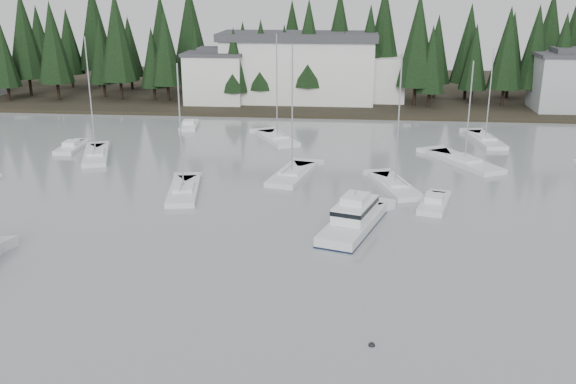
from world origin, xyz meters
name	(u,v)px	position (x,y,z in m)	size (l,w,h in m)	color
far_shore_land	(332,90)	(0.00, 97.00, 0.00)	(240.00, 54.00, 1.00)	black
conifer_treeline	(329,100)	(0.00, 86.00, 0.00)	(200.00, 22.00, 20.00)	black
house_west	(215,77)	(-18.00, 79.00, 4.65)	(9.54, 7.42, 8.75)	silver
house_east_a	(569,81)	(36.00, 78.00, 4.90)	(10.60, 8.48, 9.25)	#999EA0
harbor_inn	(311,68)	(-2.96, 82.34, 5.78)	(29.50, 11.50, 10.90)	silver
cabin_cruiser_center	(353,221)	(4.05, 26.37, 0.63)	(5.82, 10.22, 4.19)	silver
sailboat_2	(395,188)	(8.02, 37.36, 0.08)	(5.03, 8.77, 13.38)	silver
sailboat_3	(96,156)	(-25.01, 45.89, 0.08)	(5.41, 9.59, 13.88)	silver
sailboat_4	(277,140)	(-5.49, 56.04, 0.07)	(6.53, 9.05, 13.59)	silver
sailboat_5	(184,193)	(-11.78, 33.93, 0.07)	(4.02, 8.99, 12.60)	silver
sailboat_6	(465,163)	(16.13, 47.08, 0.05)	(7.50, 10.35, 11.64)	silver
sailboat_9	(292,176)	(-2.16, 40.34, 0.07)	(4.80, 9.15, 13.70)	silver
sailboat_11	(485,141)	(20.35, 57.81, 0.06)	(3.89, 9.47, 12.02)	silver
runabout_1	(434,205)	(11.14, 32.49, 0.13)	(3.64, 6.25, 1.42)	silver
runabout_3	(189,127)	(-18.31, 62.33, 0.13)	(2.95, 5.86, 1.42)	silver
runabout_4	(72,148)	(-29.23, 49.06, 0.13)	(2.46, 6.19, 1.42)	silver
mooring_buoy_dark	(372,346)	(5.06, 8.86, 0.00)	(0.38, 0.38, 0.38)	black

